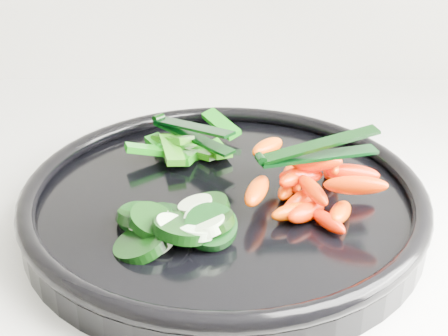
{
  "coord_description": "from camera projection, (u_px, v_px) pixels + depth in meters",
  "views": [
    {
      "loc": [
        0.09,
        1.12,
        1.25
      ],
      "look_at": [
        0.09,
        1.62,
        0.99
      ],
      "focal_mm": 50.0,
      "sensor_mm": 36.0,
      "label": 1
    }
  ],
  "objects": [
    {
      "name": "cucumber_pile",
      "position": [
        169.0,
        224.0,
        0.52
      ],
      "size": [
        0.12,
        0.1,
        0.04
      ],
      "color": "black",
      "rests_on": "veggie_tray"
    },
    {
      "name": "pepper_pile",
      "position": [
        185.0,
        147.0,
        0.65
      ],
      "size": [
        0.12,
        0.12,
        0.04
      ],
      "color": "#1B6B0A",
      "rests_on": "veggie_tray"
    },
    {
      "name": "carrot_pile",
      "position": [
        311.0,
        182.0,
        0.56
      ],
      "size": [
        0.13,
        0.14,
        0.05
      ],
      "color": "#F92100",
      "rests_on": "veggie_tray"
    },
    {
      "name": "tong_carrot",
      "position": [
        316.0,
        151.0,
        0.55
      ],
      "size": [
        0.11,
        0.04,
        0.02
      ],
      "color": "black",
      "rests_on": "carrot_pile"
    },
    {
      "name": "veggie_tray",
      "position": [
        224.0,
        201.0,
        0.58
      ],
      "size": [
        0.4,
        0.4,
        0.04
      ],
      "color": "black",
      "rests_on": "counter"
    },
    {
      "name": "tong_pepper",
      "position": [
        190.0,
        131.0,
        0.65
      ],
      "size": [
        0.09,
        0.09,
        0.02
      ],
      "color": "black",
      "rests_on": "pepper_pile"
    }
  ]
}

